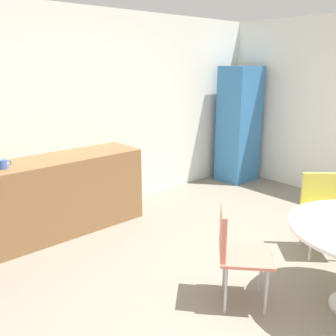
{
  "coord_description": "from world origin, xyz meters",
  "views": [
    {
      "loc": [
        -2.38,
        -1.23,
        1.94
      ],
      "look_at": [
        -0.08,
        1.36,
        0.95
      ],
      "focal_mm": 39.5,
      "sensor_mm": 36.0,
      "label": 1
    }
  ],
  "objects": [
    {
      "name": "wall_back",
      "position": [
        0.0,
        3.0,
        1.3
      ],
      "size": [
        6.0,
        0.1,
        2.6
      ],
      "primitive_type": "cube",
      "color": "white",
      "rests_on": "ground_plane"
    },
    {
      "name": "counter_block",
      "position": [
        -0.66,
        2.65,
        0.45
      ],
      "size": [
        2.0,
        0.6,
        0.9
      ],
      "primitive_type": "cube",
      "color": "brown",
      "rests_on": "ground_plane"
    },
    {
      "name": "chair_yellow",
      "position": [
        1.21,
        0.4,
        0.52
      ],
      "size": [
        0.59,
        0.59,
        0.83
      ],
      "color": "silver",
      "rests_on": "ground_plane"
    },
    {
      "name": "mug_white",
      "position": [
        -1.24,
        2.58,
        0.95
      ],
      "size": [
        0.13,
        0.08,
        0.09
      ],
      "color": "#3F66BF",
      "rests_on": "counter_block"
    },
    {
      "name": "chair_coral",
      "position": [
        -0.2,
        0.43,
        0.52
      ],
      "size": [
        0.59,
        0.59,
        0.83
      ],
      "color": "silver",
      "rests_on": "ground_plane"
    },
    {
      "name": "ground_plane",
      "position": [
        0.0,
        0.0,
        0.0
      ],
      "size": [
        6.0,
        6.0,
        0.0
      ],
      "primitive_type": "plane",
      "color": "gray"
    },
    {
      "name": "locker_cabinet",
      "position": [
        2.55,
        2.55,
        0.94
      ],
      "size": [
        0.6,
        0.5,
        1.89
      ],
      "primitive_type": "cube",
      "color": "#3372B2",
      "rests_on": "ground_plane"
    }
  ]
}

